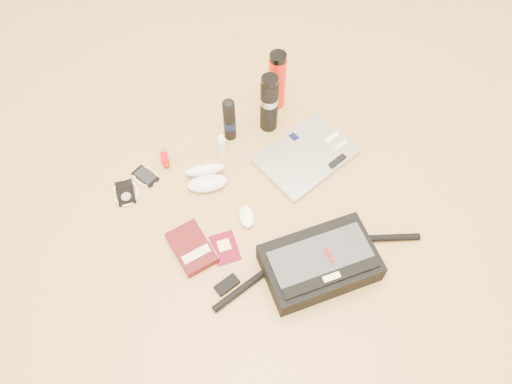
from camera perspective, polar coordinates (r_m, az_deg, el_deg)
ground at (r=1.89m, az=2.18°, el=-3.51°), size 4.00×4.00×0.00m
messenger_bag at (r=1.78m, az=7.24°, el=-8.06°), size 0.78×0.33×0.11m
laptop at (r=2.05m, az=5.79°, el=4.14°), size 0.40×0.30×0.04m
book at (r=1.84m, az=-7.30°, el=-6.32°), size 0.14×0.20×0.04m
passport at (r=1.85m, az=-3.58°, el=-6.37°), size 0.12×0.15×0.01m
mouse at (r=1.89m, az=-1.07°, el=-2.82°), size 0.09×0.11×0.03m
sunglasses_case at (r=1.97m, az=-5.69°, el=1.76°), size 0.20×0.19×0.09m
ipod at (r=2.02m, az=-14.69°, el=-0.08°), size 0.12×0.13×0.01m
phone at (r=2.04m, az=-12.52°, el=1.77°), size 0.10×0.12×0.01m
inhaler at (r=2.07m, az=-10.38°, el=3.87°), size 0.05×0.10×0.03m
spray_bottle at (r=2.03m, az=-3.91°, el=5.27°), size 0.04×0.04×0.12m
aerosol_can at (r=2.04m, az=-3.06°, el=8.27°), size 0.07×0.07×0.22m
thermos_black at (r=2.05m, az=1.51°, el=10.11°), size 0.08×0.08×0.28m
thermos_red at (r=2.14m, az=2.42°, el=12.61°), size 0.10×0.10×0.28m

